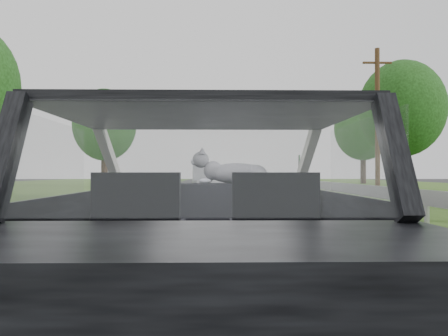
{
  "coord_description": "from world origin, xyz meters",
  "views": [
    {
      "loc": [
        0.05,
        -2.92,
        1.09
      ],
      "look_at": [
        0.12,
        0.55,
        1.12
      ],
      "focal_mm": 35.0,
      "sensor_mm": 36.0,
      "label": 1
    }
  ],
  "objects_px": {
    "subject_car": "(207,227)",
    "utility_pole": "(377,121)",
    "cat": "(236,172)",
    "highway_sign": "(299,172)",
    "other_car": "(208,179)"
  },
  "relations": [
    {
      "from": "highway_sign",
      "to": "subject_car",
      "type": "bearing_deg",
      "value": -97.06
    },
    {
      "from": "cat",
      "to": "other_car",
      "type": "height_order",
      "value": "other_car"
    },
    {
      "from": "highway_sign",
      "to": "utility_pole",
      "type": "distance_m",
      "value": 7.54
    },
    {
      "from": "subject_car",
      "to": "highway_sign",
      "type": "relative_size",
      "value": 1.8
    },
    {
      "from": "other_car",
      "to": "cat",
      "type": "bearing_deg",
      "value": -92.03
    },
    {
      "from": "subject_car",
      "to": "highway_sign",
      "type": "xyz_separation_m",
      "value": [
        5.55,
        25.55,
        0.39
      ]
    },
    {
      "from": "subject_car",
      "to": "utility_pole",
      "type": "bearing_deg",
      "value": 66.45
    },
    {
      "from": "other_car",
      "to": "highway_sign",
      "type": "distance_m",
      "value": 8.53
    },
    {
      "from": "other_car",
      "to": "highway_sign",
      "type": "xyz_separation_m",
      "value": [
        5.86,
        6.19,
        0.36
      ]
    },
    {
      "from": "other_car",
      "to": "highway_sign",
      "type": "bearing_deg",
      "value": 42.91
    },
    {
      "from": "subject_car",
      "to": "utility_pole",
      "type": "height_order",
      "value": "utility_pole"
    },
    {
      "from": "subject_car",
      "to": "cat",
      "type": "relative_size",
      "value": 6.27
    },
    {
      "from": "highway_sign",
      "to": "cat",
      "type": "bearing_deg",
      "value": -96.85
    },
    {
      "from": "cat",
      "to": "utility_pole",
      "type": "xyz_separation_m",
      "value": [
        8.07,
        18.44,
        2.61
      ]
    },
    {
      "from": "cat",
      "to": "highway_sign",
      "type": "height_order",
      "value": "highway_sign"
    }
  ]
}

